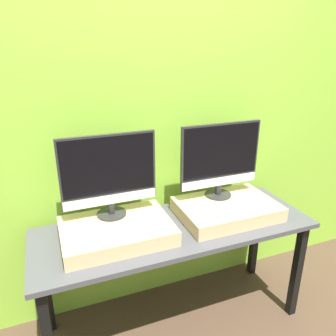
{
  "coord_description": "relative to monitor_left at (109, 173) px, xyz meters",
  "views": [
    {
      "loc": [
        -0.67,
        -1.29,
        1.77
      ],
      "look_at": [
        0.0,
        0.42,
        1.07
      ],
      "focal_mm": 35.0,
      "sensor_mm": 36.0,
      "label": 1
    }
  ],
  "objects": [
    {
      "name": "wall_back",
      "position": [
        0.36,
        0.24,
        0.21
      ],
      "size": [
        8.0,
        0.04,
        2.6
      ],
      "color": "#8CC638",
      "rests_on": "ground_plane"
    },
    {
      "name": "monitor_left",
      "position": [
        0.0,
        0.0,
        0.0
      ],
      "size": [
        0.54,
        0.17,
        0.49
      ],
      "color": "#282828",
      "rests_on": "wooden_riser_left"
    },
    {
      "name": "wooden_riser_left",
      "position": [
        0.0,
        -0.12,
        -0.31
      ],
      "size": [
        0.61,
        0.43,
        0.09
      ],
      "color": "#D6B77F",
      "rests_on": "workbench"
    },
    {
      "name": "workbench",
      "position": [
        0.36,
        -0.12,
        -0.44
      ],
      "size": [
        1.69,
        0.59,
        0.74
      ],
      "color": "#47474C",
      "rests_on": "ground_plane"
    },
    {
      "name": "wooden_riser_right",
      "position": [
        0.72,
        -0.12,
        -0.31
      ],
      "size": [
        0.61,
        0.43,
        0.09
      ],
      "color": "#D6B77F",
      "rests_on": "workbench"
    },
    {
      "name": "keyboard_left",
      "position": [
        0.0,
        -0.26,
        -0.26
      ],
      "size": [
        0.3,
        0.12,
        0.01
      ],
      "color": "silver",
      "rests_on": "wooden_riser_left"
    },
    {
      "name": "keyboard_right",
      "position": [
        0.72,
        -0.26,
        -0.26
      ],
      "size": [
        0.3,
        0.12,
        0.01
      ],
      "color": "silver",
      "rests_on": "wooden_riser_right"
    },
    {
      "name": "monitor_right",
      "position": [
        0.72,
        0.0,
        0.0
      ],
      "size": [
        0.54,
        0.17,
        0.49
      ],
      "color": "#282828",
      "rests_on": "wooden_riser_right"
    }
  ]
}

